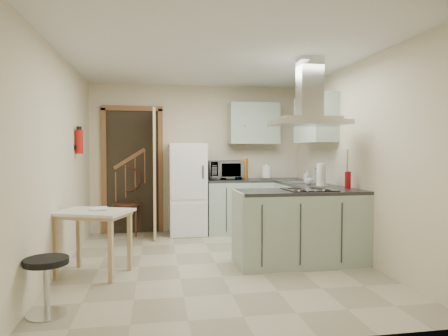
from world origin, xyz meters
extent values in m
plane|color=#B3A98B|center=(0.00, 0.00, 0.00)|extent=(4.20, 4.20, 0.00)
plane|color=silver|center=(0.00, 0.00, 2.50)|extent=(4.20, 4.20, 0.00)
plane|color=beige|center=(0.00, 2.10, 1.25)|extent=(3.60, 0.00, 3.60)
plane|color=beige|center=(-1.80, 0.00, 1.25)|extent=(0.00, 4.20, 4.20)
plane|color=beige|center=(1.80, 0.00, 1.25)|extent=(0.00, 4.20, 4.20)
cube|color=brown|center=(-1.10, 2.07, 1.05)|extent=(1.10, 0.12, 2.10)
cube|color=white|center=(-0.20, 1.80, 0.75)|extent=(0.60, 0.60, 1.50)
cube|color=#9EB2A0|center=(0.66, 1.80, 0.45)|extent=(1.08, 0.60, 0.90)
cube|color=#9EB2A0|center=(1.50, 1.12, 0.45)|extent=(0.60, 1.95, 0.90)
cube|color=beige|center=(0.96, 2.09, 1.15)|extent=(1.68, 0.02, 0.50)
cube|color=#9EB2A0|center=(0.95, 1.93, 1.85)|extent=(0.85, 0.35, 0.70)
cube|color=#9EB2A0|center=(1.62, 0.85, 1.85)|extent=(0.35, 0.90, 0.70)
cube|color=#9EB2A0|center=(1.02, -0.18, 0.45)|extent=(1.55, 0.65, 0.90)
cube|color=black|center=(1.12, -0.18, 0.91)|extent=(0.58, 0.50, 0.01)
cube|color=silver|center=(1.12, -0.18, 1.72)|extent=(0.90, 0.55, 0.10)
cube|color=silver|center=(1.50, 0.95, 0.91)|extent=(0.45, 0.40, 0.01)
cylinder|color=#B2140F|center=(-1.74, 0.90, 1.50)|extent=(0.10, 0.10, 0.32)
cube|color=tan|center=(-1.40, -0.22, 0.36)|extent=(0.92, 0.81, 0.72)
cube|color=#452717|center=(-1.18, 1.91, 0.51)|extent=(0.53, 0.53, 1.02)
cylinder|color=black|center=(-1.62, -1.29, 0.24)|extent=(0.40, 0.40, 0.49)
imported|color=black|center=(0.44, 1.83, 1.06)|extent=(0.59, 0.42, 0.31)
cylinder|color=white|center=(1.15, 1.80, 1.02)|extent=(0.17, 0.17, 0.25)
cube|color=orange|center=(0.80, 1.96, 1.07)|extent=(0.17, 0.25, 0.34)
imported|color=#B2B5BF|center=(1.68, 1.30, 0.98)|extent=(0.10, 0.10, 0.17)
cylinder|color=white|center=(1.50, 0.32, 1.06)|extent=(0.15, 0.15, 0.32)
imported|color=silver|center=(1.42, 0.54, 0.95)|extent=(0.15, 0.15, 0.10)
cylinder|color=#AD0E14|center=(1.69, -0.07, 1.01)|extent=(0.09, 0.09, 0.21)
imported|color=brown|center=(-1.44, -0.16, 0.77)|extent=(0.21, 0.27, 0.11)
camera|label=1|loc=(-0.71, -4.78, 1.37)|focal=32.00mm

